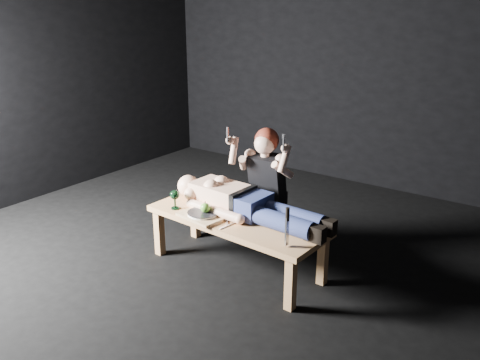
{
  "coord_description": "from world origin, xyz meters",
  "views": [
    {
      "loc": [
        2.43,
        -3.01,
        2.04
      ],
      "look_at": [
        0.27,
        -0.02,
        0.75
      ],
      "focal_mm": 37.48,
      "sensor_mm": 36.0,
      "label": 1
    }
  ],
  "objects_px": {
    "kneeling_woman": "(270,187)",
    "goblet": "(175,200)",
    "table": "(236,243)",
    "carving_knife": "(287,227)",
    "serving_tray": "(203,216)",
    "lying_man": "(248,201)"
  },
  "relations": [
    {
      "from": "kneeling_woman",
      "to": "goblet",
      "type": "bearing_deg",
      "value": -135.87
    },
    {
      "from": "table",
      "to": "carving_knife",
      "type": "height_order",
      "value": "carving_knife"
    },
    {
      "from": "carving_knife",
      "to": "kneeling_woman",
      "type": "bearing_deg",
      "value": 132.87
    },
    {
      "from": "serving_tray",
      "to": "lying_man",
      "type": "bearing_deg",
      "value": 42.07
    },
    {
      "from": "lying_man",
      "to": "goblet",
      "type": "height_order",
      "value": "lying_man"
    },
    {
      "from": "goblet",
      "to": "carving_knife",
      "type": "xyz_separation_m",
      "value": [
        1.1,
        -0.05,
        0.06
      ]
    },
    {
      "from": "kneeling_woman",
      "to": "goblet",
      "type": "height_order",
      "value": "kneeling_woman"
    },
    {
      "from": "kneeling_woman",
      "to": "lying_man",
      "type": "bearing_deg",
      "value": -90.78
    },
    {
      "from": "serving_tray",
      "to": "goblet",
      "type": "xyz_separation_m",
      "value": [
        -0.29,
        -0.0,
        0.07
      ]
    },
    {
      "from": "table",
      "to": "goblet",
      "type": "xyz_separation_m",
      "value": [
        -0.51,
        -0.15,
        0.31
      ]
    },
    {
      "from": "lying_man",
      "to": "goblet",
      "type": "bearing_deg",
      "value": -153.58
    },
    {
      "from": "carving_knife",
      "to": "serving_tray",
      "type": "bearing_deg",
      "value": 178.99
    },
    {
      "from": "table",
      "to": "carving_knife",
      "type": "bearing_deg",
      "value": -16.33
    },
    {
      "from": "kneeling_woman",
      "to": "serving_tray",
      "type": "bearing_deg",
      "value": -116.31
    },
    {
      "from": "carving_knife",
      "to": "table",
      "type": "bearing_deg",
      "value": 163.67
    },
    {
      "from": "table",
      "to": "kneeling_woman",
      "type": "distance_m",
      "value": 0.59
    },
    {
      "from": "table",
      "to": "goblet",
      "type": "height_order",
      "value": "goblet"
    },
    {
      "from": "table",
      "to": "serving_tray",
      "type": "xyz_separation_m",
      "value": [
        -0.22,
        -0.15,
        0.24
      ]
    },
    {
      "from": "serving_tray",
      "to": "carving_knife",
      "type": "distance_m",
      "value": 0.82
    },
    {
      "from": "lying_man",
      "to": "serving_tray",
      "type": "height_order",
      "value": "lying_man"
    },
    {
      "from": "table",
      "to": "kneeling_woman",
      "type": "bearing_deg",
      "value": 91.59
    },
    {
      "from": "table",
      "to": "carving_knife",
      "type": "relative_size",
      "value": 5.1
    }
  ]
}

